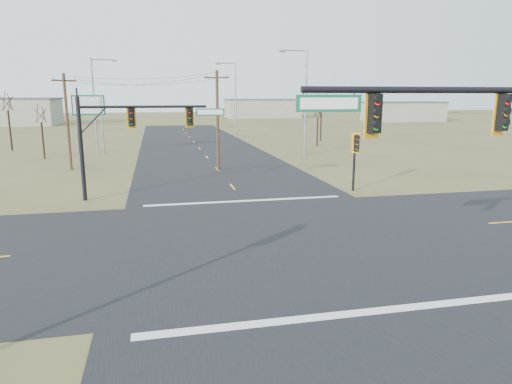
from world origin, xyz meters
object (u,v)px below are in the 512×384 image
(utility_pole_near, at_px, (218,119))
(bare_tree_d, at_px, (322,100))
(bare_tree_b, at_px, (7,101))
(bare_tree_a, at_px, (40,113))
(streetlight_b, at_px, (234,95))
(mast_arm_far, at_px, (136,125))
(utility_pole_far, at_px, (67,120))
(pedestal_signal_ne, at_px, (356,148))
(mast_arm_near, at_px, (508,136))
(highway_sign, at_px, (89,113))
(bare_tree_c, at_px, (318,110))
(streetlight_c, at_px, (96,99))
(streetlight_a, at_px, (303,97))

(utility_pole_near, height_order, bare_tree_d, utility_pole_near)
(bare_tree_b, bearing_deg, bare_tree_a, -57.84)
(bare_tree_a, bearing_deg, streetlight_b, 41.31)
(mast_arm_far, distance_m, bare_tree_a, 22.72)
(utility_pole_far, bearing_deg, pedestal_signal_ne, -34.23)
(mast_arm_near, xyz_separation_m, utility_pole_near, (-4.88, 27.06, -0.76))
(pedestal_signal_ne, xyz_separation_m, highway_sign, (-19.65, 23.93, 1.55))
(bare_tree_d, bearing_deg, streetlight_b, 140.32)
(mast_arm_near, relative_size, bare_tree_c, 1.78)
(pedestal_signal_ne, bearing_deg, bare_tree_a, 159.91)
(mast_arm_far, height_order, utility_pole_far, utility_pole_far)
(mast_arm_near, relative_size, utility_pole_far, 1.28)
(bare_tree_b, xyz_separation_m, bare_tree_d, (38.96, 2.82, 0.04))
(pedestal_signal_ne, bearing_deg, streetlight_c, 146.06)
(mast_arm_far, distance_m, bare_tree_c, 33.29)
(utility_pole_near, xyz_separation_m, utility_pole_far, (-12.40, 3.02, -0.11))
(bare_tree_d, bearing_deg, pedestal_signal_ne, -106.56)
(pedestal_signal_ne, distance_m, bare_tree_c, 27.73)
(streetlight_c, xyz_separation_m, bare_tree_d, (29.11, 4.26, -0.19))
(highway_sign, bearing_deg, mast_arm_near, -82.73)
(mast_arm_near, relative_size, bare_tree_b, 1.46)
(streetlight_a, bearing_deg, utility_pole_near, -163.32)
(utility_pole_near, distance_m, bare_tree_c, 21.85)
(utility_pole_near, distance_m, bare_tree_b, 28.91)
(utility_pole_near, height_order, bare_tree_a, utility_pole_near)
(bare_tree_d, bearing_deg, streetlight_a, -116.89)
(utility_pole_far, height_order, bare_tree_a, utility_pole_far)
(mast_arm_far, bearing_deg, bare_tree_c, 30.53)
(mast_arm_far, bearing_deg, bare_tree_d, 33.00)
(bare_tree_a, bearing_deg, bare_tree_c, 9.74)
(streetlight_b, distance_m, bare_tree_a, 30.59)
(streetlight_a, distance_m, streetlight_c, 24.04)
(mast_arm_near, height_order, mast_arm_far, mast_arm_near)
(utility_pole_far, distance_m, streetlight_c, 14.90)
(bare_tree_a, distance_m, bare_tree_d, 35.50)
(mast_arm_near, bearing_deg, pedestal_signal_ne, 60.14)
(utility_pole_far, distance_m, bare_tree_c, 30.15)
(utility_pole_far, xyz_separation_m, bare_tree_c, (27.16, 13.09, 0.29))
(pedestal_signal_ne, height_order, utility_pole_near, utility_pole_near)
(pedestal_signal_ne, xyz_separation_m, bare_tree_a, (-23.91, 21.45, 1.64))
(streetlight_c, bearing_deg, pedestal_signal_ne, -54.20)
(pedestal_signal_ne, distance_m, bare_tree_d, 34.26)
(mast_arm_far, height_order, streetlight_c, streetlight_c)
(utility_pole_far, height_order, bare_tree_b, utility_pole_far)
(bare_tree_b, distance_m, bare_tree_d, 39.06)
(utility_pole_far, relative_size, streetlight_b, 0.73)
(mast_arm_near, height_order, streetlight_c, streetlight_c)
(utility_pole_near, xyz_separation_m, bare_tree_a, (-16.21, 10.80, 0.18))
(bare_tree_b, bearing_deg, utility_pole_far, -60.66)
(bare_tree_c, bearing_deg, mast_arm_far, -129.29)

